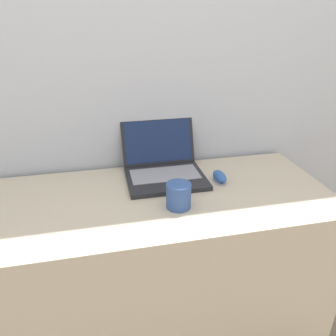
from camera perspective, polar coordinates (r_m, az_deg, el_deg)
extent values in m
cube|color=silver|center=(1.49, -5.63, 18.83)|extent=(7.00, 0.04, 2.50)
cube|color=beige|center=(1.54, -2.45, -17.10)|extent=(1.47, 0.61, 0.75)
cube|color=#232326|center=(1.44, -0.37, -1.85)|extent=(0.34, 0.27, 0.02)
cube|color=gray|center=(1.45, -0.54, -1.09)|extent=(0.30, 0.15, 0.00)
cube|color=#232326|center=(1.55, -1.74, 4.70)|extent=(0.34, 0.09, 0.21)
cube|color=#19284C|center=(1.54, -1.70, 4.70)|extent=(0.31, 0.07, 0.18)
cylinder|color=#33518C|center=(1.23, 1.85, -4.81)|extent=(0.09, 0.09, 0.10)
cylinder|color=black|center=(1.21, 1.88, -2.97)|extent=(0.08, 0.08, 0.01)
ellipsoid|color=#B2B2B7|center=(1.46, 8.92, -2.11)|extent=(0.05, 0.11, 0.01)
ellipsoid|color=#2D569E|center=(1.45, 8.96, -1.45)|extent=(0.05, 0.10, 0.04)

